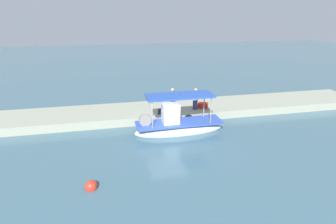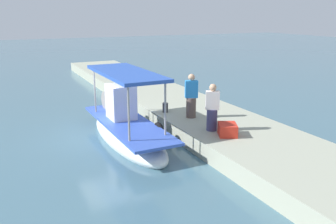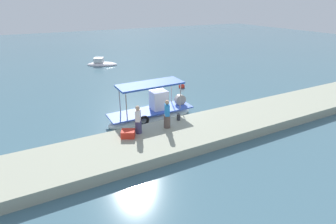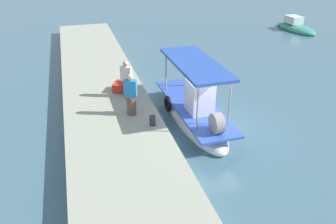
% 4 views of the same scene
% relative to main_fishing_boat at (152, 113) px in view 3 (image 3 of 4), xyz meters
% --- Properties ---
extents(ground_plane, '(120.00, 120.00, 0.00)m').
position_rel_main_fishing_boat_xyz_m(ground_plane, '(0.87, 0.37, -0.49)').
color(ground_plane, '#426575').
extents(dock_quay, '(36.00, 3.87, 0.63)m').
position_rel_main_fishing_boat_xyz_m(dock_quay, '(0.87, -3.53, -0.17)').
color(dock_quay, '#9DA18B').
rests_on(dock_quay, ground_plane).
extents(main_fishing_boat, '(6.26, 1.90, 3.03)m').
position_rel_main_fishing_boat_xyz_m(main_fishing_boat, '(0.00, 0.00, 0.00)').
color(main_fishing_boat, silver).
rests_on(main_fishing_boat, ground_plane).
extents(fisherman_near_bollard, '(0.52, 0.57, 1.79)m').
position_rel_main_fishing_boat_xyz_m(fisherman_near_bollard, '(-0.23, -2.71, 0.95)').
color(fisherman_near_bollard, brown).
rests_on(fisherman_near_bollard, dock_quay).
extents(fisherman_by_crate, '(0.52, 0.55, 1.72)m').
position_rel_main_fishing_boat_xyz_m(fisherman_by_crate, '(-2.04, -2.56, 0.92)').
color(fisherman_by_crate, '#3E3B62').
rests_on(fisherman_by_crate, dock_quay).
extents(mooring_bollard, '(0.24, 0.24, 0.41)m').
position_rel_main_fishing_boat_xyz_m(mooring_bollard, '(0.93, -2.10, 0.34)').
color(mooring_bollard, '#2D2D33').
rests_on(mooring_bollard, dock_quay).
extents(cargo_crate, '(0.96, 0.89, 0.41)m').
position_rel_main_fishing_boat_xyz_m(cargo_crate, '(-2.76, -2.75, 0.34)').
color(cargo_crate, red).
rests_on(cargo_crate, dock_quay).
extents(marker_buoy, '(0.59, 0.59, 0.59)m').
position_rel_main_fishing_boat_xyz_m(marker_buoy, '(5.56, 5.39, -0.37)').
color(marker_buoy, red).
rests_on(marker_buoy, ground_plane).
extents(moored_boat_mid, '(4.22, 3.32, 1.22)m').
position_rel_main_fishing_boat_xyz_m(moored_boat_mid, '(1.12, 18.36, -0.33)').
color(moored_boat_mid, silver).
rests_on(moored_boat_mid, ground_plane).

